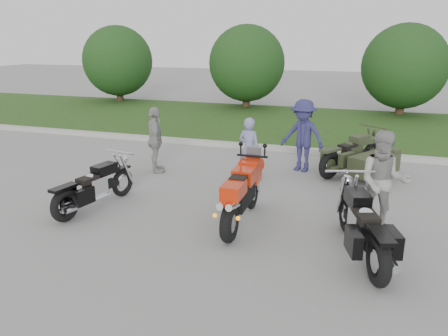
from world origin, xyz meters
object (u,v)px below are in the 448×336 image
(cruiser_right, at_px, (364,229))
(cruiser_sidecar, at_px, (363,160))
(person_stripe, at_px, (249,150))
(person_back, at_px, (155,140))
(sportbike_red, at_px, (241,193))
(cruiser_left, at_px, (92,189))
(person_grey, at_px, (383,182))
(person_denim, at_px, (303,136))

(cruiser_right, relative_size, cruiser_sidecar, 1.08)
(person_stripe, height_order, person_back, person_back)
(sportbike_red, xyz_separation_m, cruiser_sidecar, (2.12, 3.74, -0.20))
(sportbike_red, height_order, person_back, person_back)
(cruiser_left, bearing_deg, person_back, 99.67)
(sportbike_red, distance_m, person_stripe, 2.67)
(sportbike_red, height_order, person_stripe, person_stripe)
(sportbike_red, relative_size, person_stripe, 1.46)
(person_stripe, distance_m, person_grey, 3.65)
(cruiser_right, bearing_deg, sportbike_red, 146.53)
(cruiser_left, bearing_deg, cruiser_sidecar, 48.23)
(cruiser_right, xyz_separation_m, person_grey, (0.27, 1.20, 0.43))
(sportbike_red, bearing_deg, person_back, 139.56)
(cruiser_sidecar, bearing_deg, person_back, -132.93)
(person_stripe, xyz_separation_m, person_back, (-2.49, -0.07, 0.07))
(person_stripe, distance_m, person_denim, 1.67)
(cruiser_left, relative_size, cruiser_sidecar, 0.98)
(sportbike_red, bearing_deg, person_grey, 12.09)
(cruiser_sidecar, bearing_deg, person_stripe, -123.06)
(cruiser_left, distance_m, person_stripe, 3.82)
(person_denim, bearing_deg, person_grey, -41.15)
(cruiser_left, bearing_deg, person_denim, 58.97)
(person_stripe, bearing_deg, person_denim, -115.66)
(cruiser_left, height_order, cruiser_right, cruiser_right)
(sportbike_red, distance_m, cruiser_right, 2.30)
(cruiser_left, relative_size, person_stripe, 1.41)
(person_denim, height_order, person_back, person_denim)
(person_stripe, bearing_deg, person_grey, 162.13)
(person_stripe, xyz_separation_m, person_grey, (3.02, -2.05, 0.14))
(person_grey, relative_size, person_back, 1.08)
(person_grey, distance_m, person_back, 5.85)
(sportbike_red, distance_m, person_grey, 2.55)
(cruiser_right, xyz_separation_m, person_back, (-5.23, 3.18, 0.36))
(cruiser_sidecar, xyz_separation_m, person_denim, (-1.56, 0.10, 0.50))
(cruiser_sidecar, relative_size, person_back, 1.33)
(sportbike_red, distance_m, person_back, 3.96)
(cruiser_left, xyz_separation_m, cruiser_sidecar, (5.23, 3.95, 0.00))
(cruiser_left, bearing_deg, cruiser_right, 6.41)
(cruiser_right, height_order, person_denim, person_denim)
(cruiser_left, distance_m, person_back, 2.77)
(person_stripe, bearing_deg, sportbike_red, 118.12)
(cruiser_sidecar, height_order, person_grey, person_grey)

